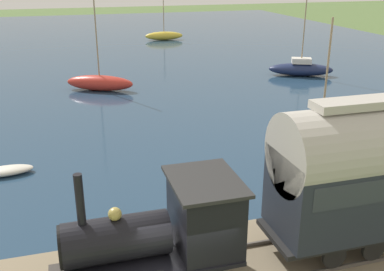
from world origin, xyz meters
The scene contains 7 objects.
harbor_water centered at (43.21, 0.00, 0.00)m, with size 80.00×80.00×0.01m.
steam_locomotive centered at (0.51, 0.38, 2.11)m, with size 2.42×5.25×3.53m.
sailboat_white centered at (8.42, -9.26, 0.80)m, with size 1.26×3.53×6.64m.
sailboat_navy centered at (24.08, -16.91, 0.62)m, with size 3.72×5.64×8.51m.
sailboat_yellow centered at (47.00, -10.14, 0.56)m, with size 1.67×4.89×5.21m.
sailboat_red centered at (23.87, 0.12, 0.61)m, with size 3.58×5.27×7.29m.
rowboat_near_shore centered at (10.11, 5.62, 0.19)m, with size 1.12×2.46×0.37m.
Camera 1 is at (-9.79, 2.68, 8.76)m, focal length 42.00 mm.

